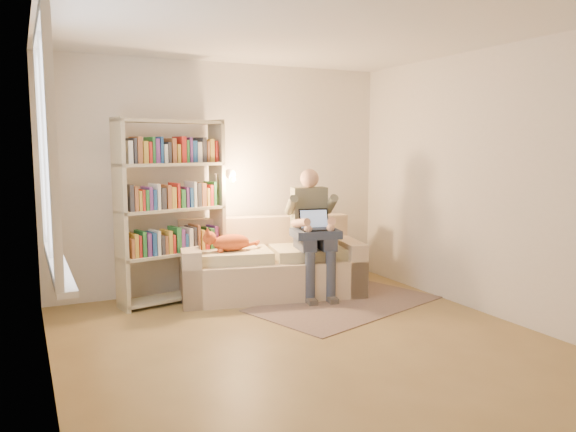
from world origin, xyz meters
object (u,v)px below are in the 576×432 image
sofa (270,267)px  cat (229,242)px  person (312,225)px  bookshelf (172,202)px  laptop (313,224)px

sofa → cat: 0.59m
person → bookshelf: (-1.46, 0.40, 0.28)m
person → cat: bearing=178.5°
laptop → bookshelf: (-1.42, 0.51, 0.26)m
sofa → cat: sofa is taller
bookshelf → cat: bearing=-30.1°
laptop → bookshelf: size_ratio=0.19×
sofa → cat: (-0.49, -0.02, 0.33)m
person → bookshelf: size_ratio=0.72×
cat → person: bearing=-1.5°
sofa → bookshelf: bookshelf is taller
laptop → person: bearing=80.4°
person → cat: 0.94m
person → bookshelf: bookshelf is taller
bookshelf → person: bearing=-27.3°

